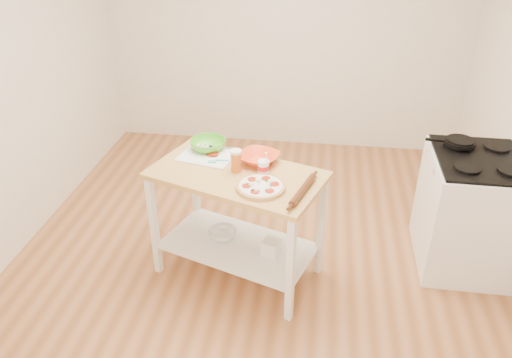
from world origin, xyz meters
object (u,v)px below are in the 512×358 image
at_px(gas_stove, 469,211).
at_px(orange_bowl, 258,158).
at_px(knife, 212,147).
at_px(yogurt_tub, 263,167).
at_px(beer_pint, 236,161).
at_px(rolling_pin, 303,190).
at_px(pizza, 261,186).
at_px(shelf_glass_bowl, 222,234).
at_px(green_bowl, 208,145).
at_px(shelf_bin, 271,248).
at_px(skillet, 459,142).
at_px(spatula, 217,161).
at_px(cutting_board, 207,156).
at_px(prep_island, 237,202).

height_order(gas_stove, orange_bowl, gas_stove).
relative_size(knife, yogurt_tub, 1.52).
xyz_separation_m(beer_pint, rolling_pin, (0.49, -0.24, -0.06)).
height_order(pizza, knife, pizza).
bearing_deg(beer_pint, shelf_glass_bowl, 160.20).
height_order(orange_bowl, green_bowl, green_bowl).
distance_m(beer_pint, shelf_bin, 0.73).
bearing_deg(skillet, orange_bowl, -159.68).
bearing_deg(knife, yogurt_tub, -34.29).
relative_size(spatula, green_bowl, 0.54).
xyz_separation_m(skillet, green_bowl, (-1.91, -0.25, -0.03)).
relative_size(spatula, rolling_pin, 0.37).
xyz_separation_m(cutting_board, beer_pint, (0.26, -0.19, 0.08)).
height_order(knife, beer_pint, beer_pint).
bearing_deg(shelf_bin, orange_bowl, 117.04).
distance_m(prep_island, knife, 0.51).
bearing_deg(pizza, prep_island, 136.30).
height_order(cutting_board, shelf_bin, cutting_board).
bearing_deg(prep_island, orange_bowl, 52.80).
bearing_deg(orange_bowl, pizza, -79.94).
bearing_deg(shelf_glass_bowl, yogurt_tub, -9.78).
distance_m(green_bowl, yogurt_tub, 0.57).
height_order(prep_island, skillet, skillet).
bearing_deg(cutting_board, shelf_glass_bowl, -36.16).
relative_size(spatula, shelf_bin, 1.24).
relative_size(prep_island, knife, 5.07).
relative_size(prep_island, rolling_pin, 3.42).
xyz_separation_m(green_bowl, yogurt_tub, (0.47, -0.31, 0.01)).
relative_size(green_bowl, rolling_pin, 0.68).
bearing_deg(orange_bowl, beer_pint, -133.18).
distance_m(gas_stove, pizza, 1.74).
bearing_deg(yogurt_tub, spatula, 162.68).
xyz_separation_m(yogurt_tub, rolling_pin, (0.29, -0.23, -0.03)).
height_order(skillet, yogurt_tub, yogurt_tub).
relative_size(skillet, knife, 1.37).
bearing_deg(pizza, green_bowl, 132.50).
relative_size(green_bowl, shelf_bin, 2.28).
xyz_separation_m(spatula, shelf_glass_bowl, (0.03, -0.05, -0.62)).
bearing_deg(orange_bowl, gas_stove, 7.54).
bearing_deg(cutting_board, rolling_pin, -17.42).
height_order(cutting_board, orange_bowl, orange_bowl).
relative_size(cutting_board, orange_bowl, 1.58).
xyz_separation_m(shelf_glass_bowl, shelf_bin, (0.41, -0.16, 0.03)).
bearing_deg(spatula, rolling_pin, -31.45).
xyz_separation_m(prep_island, knife, (-0.26, 0.35, 0.27)).
bearing_deg(skillet, shelf_glass_bowl, -158.75).
bearing_deg(yogurt_tub, gas_stove, 13.39).
height_order(prep_island, yogurt_tub, yogurt_tub).
bearing_deg(orange_bowl, rolling_pin, -48.31).
bearing_deg(rolling_pin, beer_pint, 153.73).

